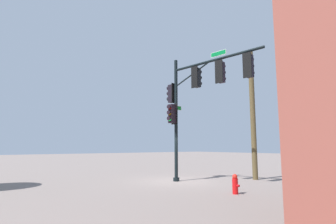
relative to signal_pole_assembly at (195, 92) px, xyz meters
name	(u,v)px	position (x,y,z in m)	size (l,w,h in m)	color
ground_plane	(176,181)	(-1.49, -0.17, -5.01)	(120.00, 120.00, 0.00)	gray
signal_pole_assembly	(195,92)	(0.00, 0.00, 0.00)	(6.20, 1.71, 7.22)	black
utility_pole	(253,111)	(0.92, 4.05, -0.84)	(1.18, 1.51, 8.12)	brown
fire_hydrant	(235,184)	(3.24, -0.86, -4.60)	(0.33, 0.24, 0.83)	red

